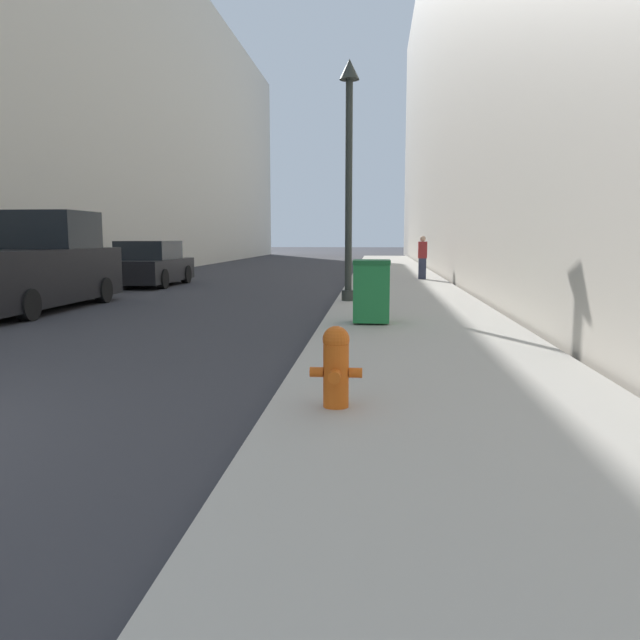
{
  "coord_description": "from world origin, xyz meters",
  "views": [
    {
      "loc": [
        4.97,
        -3.97,
        1.65
      ],
      "look_at": [
        3.01,
        17.95,
        -1.28
      ],
      "focal_mm": 35.0,
      "sensor_mm": 36.0,
      "label": 1
    }
  ],
  "objects": [
    {
      "name": "sidewalk_right",
      "position": [
        5.75,
        18.0,
        0.06
      ],
      "size": [
        3.48,
        60.0,
        0.13
      ],
      "color": "#ADA89E",
      "rests_on": "ground"
    },
    {
      "name": "fire_hydrant",
      "position": [
        4.63,
        1.49,
        0.52
      ],
      "size": [
        0.47,
        0.36,
        0.74
      ],
      "color": "#D15614",
      "rests_on": "sidewalk_right"
    },
    {
      "name": "building_right_stone",
      "position": [
        13.59,
        26.0,
        9.31
      ],
      "size": [
        12.0,
        60.0,
        18.62
      ],
      "color": "beige",
      "rests_on": "ground"
    },
    {
      "name": "pickup_truck",
      "position": [
        -2.8,
        9.59,
        0.95
      ],
      "size": [
        2.11,
        5.55,
        2.26
      ],
      "color": "black",
      "rests_on": "ground"
    },
    {
      "name": "building_left_glass",
      "position": [
        -11.15,
        26.0,
        7.89
      ],
      "size": [
        12.0,
        60.0,
        15.78
      ],
      "color": "beige",
      "rests_on": "ground"
    },
    {
      "name": "trash_bin",
      "position": [
        4.9,
        7.08,
        0.71
      ],
      "size": [
        0.65,
        0.69,
        1.12
      ],
      "color": "#1E7538",
      "rests_on": "sidewalk_right"
    },
    {
      "name": "parked_sedan_near",
      "position": [
        -2.7,
        16.69,
        0.7
      ],
      "size": [
        1.97,
        4.15,
        1.52
      ],
      "color": "black",
      "rests_on": "ground"
    },
    {
      "name": "pedestrian_on_sidewalk",
      "position": [
        6.66,
        18.97,
        0.91
      ],
      "size": [
        0.32,
        0.21,
        1.56
      ],
      "color": "#2D3347",
      "rests_on": "sidewalk_right"
    },
    {
      "name": "lamppost",
      "position": [
        4.32,
        11.0,
        3.51
      ],
      "size": [
        0.46,
        0.46,
        5.59
      ],
      "color": "#2D332D",
      "rests_on": "sidewalk_right"
    }
  ]
}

